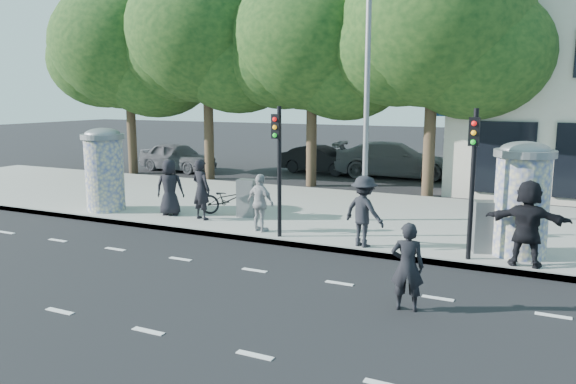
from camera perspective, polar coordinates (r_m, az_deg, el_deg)
The scene contains 26 objects.
ground at distance 11.42m, azimuth -6.88°, elevation -9.86°, with size 120.00×120.00×0.00m, color black.
sidewalk at distance 17.93m, azimuth 6.07°, elevation -2.32°, with size 40.00×8.00×0.15m, color gray.
curb at distance 14.37m, azimuth 0.75°, elevation -5.33°, with size 40.00×0.10×0.16m, color slate.
lane_dash_near at distance 9.77m, azimuth -14.01°, elevation -13.57°, with size 32.00×0.12×0.01m, color silver.
lane_dash_far at distance 12.55m, azimuth -3.42°, elevation -7.95°, with size 32.00×0.12×0.01m, color silver.
ad_column_left at distance 18.93m, azimuth -18.16°, elevation 2.38°, with size 1.36×1.36×2.65m.
ad_column_right at distance 13.94m, azimuth 22.67°, elevation -0.41°, with size 1.36×1.36×2.65m.
traffic_pole_near at distance 14.44m, azimuth -0.99°, elevation 3.46°, with size 0.22×0.31×3.40m.
traffic_pole_far at distance 13.03m, azimuth 18.26°, elevation 2.27°, with size 0.22×0.31×3.40m.
street_lamp at distance 16.48m, azimuth 8.03°, elevation 13.08°, with size 0.25×0.93×8.00m.
tree_far_left at distance 28.70m, azimuth -15.99°, elevation 14.18°, with size 7.20×7.20×9.26m.
tree_mid_left at distance 26.00m, azimuth -8.28°, elevation 15.62°, with size 7.20×7.20×9.57m.
tree_near_left at distance 23.76m, azimuth 2.47°, elevation 15.22°, with size 6.80×6.80×8.97m.
tree_center at distance 21.91m, azimuth 14.64°, elevation 16.02°, with size 7.00×7.00×9.30m.
ped_a at distance 17.68m, azimuth -11.92°, elevation 0.47°, with size 0.85×0.55×1.74m, color black.
ped_b at distance 16.89m, azimuth -8.80°, elevation 0.26°, with size 0.66×0.43×1.82m, color black.
ped_d at distance 13.85m, azimuth 7.73°, elevation -1.96°, with size 1.13×0.65×1.75m, color black.
ped_e at distance 15.24m, azimuth -2.82°, elevation -1.11°, with size 0.93×0.53×1.59m, color #A2A2A5.
ped_f at distance 13.18m, azimuth 23.15°, elevation -2.93°, with size 1.77×0.64×1.91m, color black.
man_road at distance 10.33m, azimuth 12.03°, elevation -7.42°, with size 0.59×0.39×1.62m, color black.
bicycle at distance 17.52m, azimuth -6.11°, elevation -0.78°, with size 1.80×0.63×0.95m, color black.
cabinet_left at distance 17.19m, azimuth -4.19°, elevation -0.61°, with size 0.55×0.40×1.15m, color slate.
cabinet_right at distance 14.06m, azimuth 19.50°, elevation -3.35°, with size 0.59×0.43×1.23m, color #5E6062.
car_left at distance 29.21m, azimuth -11.16°, elevation 3.54°, with size 4.24×1.70×1.44m, color #525359.
car_mid at distance 27.83m, azimuth 3.36°, elevation 3.30°, with size 4.09×1.43×1.35m, color black.
car_right at distance 26.95m, azimuth 10.78°, elevation 3.25°, with size 5.66×2.30×1.64m, color slate.
Camera 1 is at (5.83, -9.04, 3.83)m, focal length 35.00 mm.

